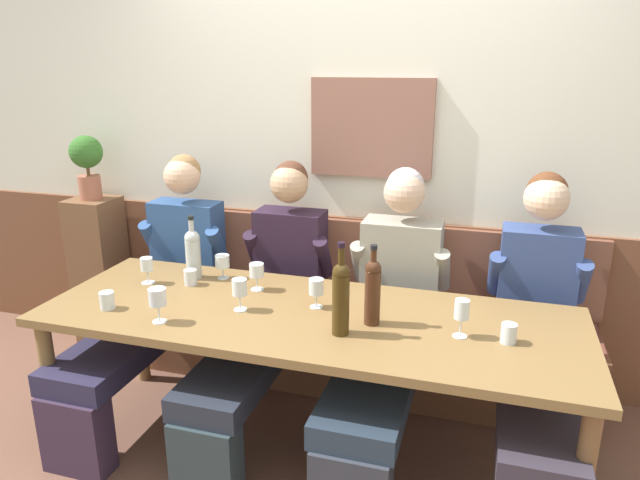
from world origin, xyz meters
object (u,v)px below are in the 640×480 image
Objects in this scene: person_right_seat at (157,287)px; wine_glass_mid_left at (222,262)px; person_left_seat at (389,313)px; wine_bottle_green_tall at (341,296)px; dining_table at (308,327)px; person_center_right_seat at (538,329)px; person_center_left_seat at (269,299)px; water_tumbler_center at (509,333)px; wall_bench at (344,337)px; wine_bottle_clear_water at (373,290)px; wine_glass_by_bottle at (257,271)px; wine_glass_left_end at (147,266)px; wine_glass_right_end at (158,299)px; water_tumbler_right at (107,300)px; wine_glass_mid_right at (462,312)px; wine_glass_center_rear at (316,288)px; wine_glass_center_front at (240,288)px; wine_bottle_amber_mid at (193,252)px; water_tumbler_left at (191,277)px; potted_plant at (87,161)px.

person_right_seat is 0.46m from wine_glass_mid_left.
person_left_seat is 0.57m from wine_bottle_green_tall.
person_center_right_seat is (1.01, 0.33, -0.02)m from dining_table.
water_tumbler_center is at bearing -16.84° from person_center_left_seat.
wine_bottle_green_tall is (0.19, -0.84, 0.62)m from wall_bench.
wine_bottle_clear_water is (1.28, -0.33, 0.27)m from person_right_seat.
wine_glass_by_bottle is at bearing -167.99° from person_left_seat.
dining_table is at bearing -7.20° from wine_glass_left_end.
person_right_seat is 1.29m from wine_bottle_green_tall.
wine_glass_right_end is at bearing -56.32° from person_right_seat.
dining_table is 29.97× the size of water_tumbler_right.
wine_glass_mid_right is (1.57, -0.15, 0.02)m from wine_glass_left_end.
person_right_seat is at bearing 165.51° from wine_bottle_clear_water.
person_center_right_seat is at bearing 5.86° from wine_glass_by_bottle.
person_center_right_seat is at bearing 14.55° from wine_glass_center_rear.
person_left_seat is 7.95× the size of wine_glass_mid_right.
person_center_left_seat is (0.66, 0.01, 0.01)m from person_right_seat.
wine_glass_center_front is (-0.60, -0.03, -0.05)m from wine_bottle_clear_water.
wine_glass_right_end is (-1.26, -0.24, -0.00)m from wine_glass_mid_right.
wine_bottle_green_tall reaches higher than wine_bottle_amber_mid.
person_left_seat reaches higher than wine_glass_by_bottle.
wine_glass_left_end is at bearing -147.37° from wall_bench.
wine_glass_right_end is at bearing -142.46° from wine_glass_center_front.
wine_glass_left_end is at bearing 90.43° from water_tumbler_right.
person_left_seat is at bearing 9.77° from water_tumbler_left.
wine_glass_by_bottle is (-0.62, 0.21, -0.06)m from wine_bottle_clear_water.
person_center_right_seat is at bearing -8.34° from potted_plant.
wine_bottle_amber_mid is at bearing 166.25° from wine_glass_center_rear.
wine_bottle_clear_water is 1.21m from water_tumbler_right.
wine_bottle_clear_water is 0.90× the size of wine_bottle_green_tall.
person_right_seat reaches higher than wall_bench.
wine_glass_center_rear is (1.00, -0.24, 0.20)m from person_right_seat.
person_center_right_seat is 9.60× the size of wine_glass_by_bottle.
wine_glass_right_end is at bearing -119.40° from wine_glass_by_bottle.
wine_glass_mid_right reaches higher than wine_glass_mid_left.
wine_bottle_green_tall is at bearing -169.95° from water_tumbler_center.
dining_table is 0.87m from water_tumbler_center.
wine_bottle_green_tall is 0.93m from water_tumbler_left.
wine_glass_by_bottle is at bearing 35.99° from water_tumbler_right.
person_right_seat is 8.73× the size of wine_glass_center_front.
wall_bench is at bearing 112.96° from wine_bottle_clear_water.
potted_plant is (-1.08, 1.00, 0.38)m from wine_glass_right_end.
wine_bottle_green_tall is at bearing -104.05° from person_left_seat.
wine_bottle_clear_water is 2.61× the size of wine_glass_by_bottle.
wall_bench is 2.11× the size of person_left_seat.
person_center_left_seat is 0.42m from water_tumbler_left.
wall_bench is 0.98m from wine_glass_center_front.
wine_glass_right_end reaches higher than wine_glass_left_end.
wine_glass_center_front is at bearing -179.02° from water_tumbler_center.
wine_glass_right_end is 1.52m from potted_plant.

